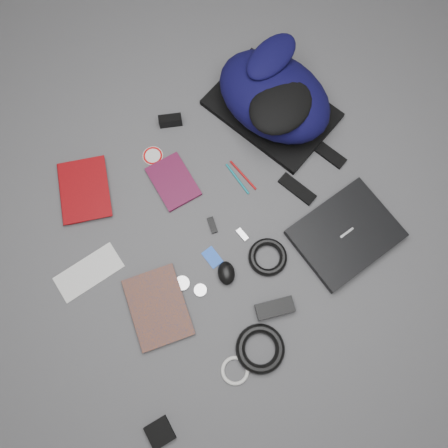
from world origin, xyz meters
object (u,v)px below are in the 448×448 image
backpack (274,96)px  pouch (160,433)px  laptop (346,234)px  dvd_case (173,182)px  compact_camera (170,121)px  textbook_red (60,195)px  comic_book (132,317)px  power_brick (275,308)px  mouse (226,273)px

backpack → pouch: bearing=-158.4°
laptop → pouch: 0.94m
dvd_case → compact_camera: size_ratio=2.23×
backpack → textbook_red: bearing=154.5°
backpack → pouch: 1.26m
laptop → dvd_case: (-0.45, 0.50, -0.01)m
compact_camera → backpack: bearing=0.4°
backpack → comic_book: bearing=-172.0°
laptop → compact_camera: size_ratio=3.99×
laptop → power_brick: 0.38m
comic_book → compact_camera: 0.77m
comic_book → power_brick: (0.45, -0.23, 0.01)m
textbook_red → mouse: mouse is taller
compact_camera → power_brick: size_ratio=0.67×
power_brick → pouch: power_brick is taller
textbook_red → comic_book: 0.54m
compact_camera → power_brick: (-0.02, -0.83, -0.01)m
comic_book → power_brick: bearing=-16.5°
backpack → laptop: bearing=-113.5°
textbook_red → compact_camera: size_ratio=2.77×
dvd_case → compact_camera: 0.25m
dvd_case → mouse: 0.41m
dvd_case → power_brick: (0.09, -0.60, 0.01)m
backpack → pouch: size_ratio=6.51×
power_brick → backpack: bearing=74.9°
compact_camera → pouch: size_ratio=1.12×
textbook_red → dvd_case: bearing=-4.2°
laptop → comic_book: (-0.82, 0.13, -0.01)m
comic_book → mouse: mouse is taller
laptop → textbook_red: (-0.85, 0.67, -0.00)m
laptop → mouse: (-0.45, 0.09, 0.00)m
backpack → dvd_case: (-0.49, -0.08, -0.10)m
mouse → compact_camera: bearing=102.0°
compact_camera → pouch: (-0.56, -0.98, -0.01)m
compact_camera → textbook_red: bearing=-150.9°
power_brick → laptop: bearing=30.9°
laptop → compact_camera: bearing=109.2°
comic_book → dvd_case: comic_book is taller
textbook_red → compact_camera: 0.51m
laptop → compact_camera: compact_camera is taller
mouse → backpack: bearing=66.7°
comic_book → pouch: 0.39m
power_brick → pouch: bearing=-148.3°
pouch → compact_camera: bearing=60.3°
pouch → backpack: bearing=41.5°
comic_book → pouch: (-0.09, -0.38, 0.00)m
compact_camera → pouch: 1.13m
textbook_red → pouch: textbook_red is taller
dvd_case → mouse: bearing=-90.7°
comic_book → pouch: size_ratio=3.31×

